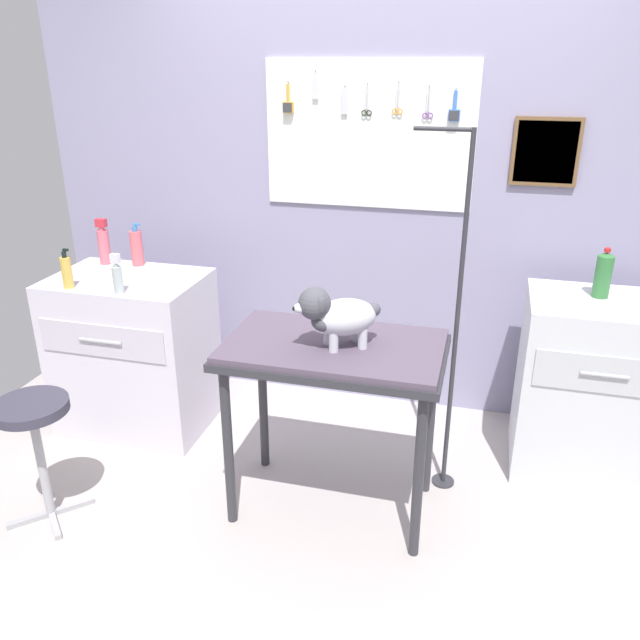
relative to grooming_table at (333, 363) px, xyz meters
name	(u,v)px	position (x,y,z in m)	size (l,w,h in m)	color
ground	(323,532)	(0.00, -0.18, -0.76)	(4.40, 4.00, 0.04)	#ABA29F
rear_wall_panel	(382,211)	(0.00, 1.10, 0.42)	(4.00, 0.11, 2.30)	#8E89A8
grooming_table	(333,363)	(0.00, 0.00, 0.00)	(0.95, 0.57, 0.84)	#2D2D33
grooming_arm	(454,336)	(0.48, 0.30, 0.05)	(0.30, 0.11, 1.70)	#2D2D33
dog	(336,315)	(0.02, -0.04, 0.24)	(0.36, 0.28, 0.27)	silver
counter_left	(134,352)	(-1.25, 0.45, -0.30)	(0.80, 0.58, 0.88)	silver
cabinet_right	(590,387)	(1.15, 0.64, -0.29)	(0.68, 0.54, 0.91)	silver
stool	(34,426)	(-1.23, -0.41, -0.26)	(0.32, 0.32, 0.59)	#9E9EA3
spray_bottle_tall	(104,244)	(-1.48, 0.64, 0.24)	(0.06, 0.06, 0.26)	#D35F6E
conditioner_bottle	(117,277)	(-1.15, 0.22, 0.22)	(0.05, 0.05, 0.20)	#ABB9B5
spray_bottle_short	(67,272)	(-1.44, 0.23, 0.22)	(0.05, 0.05, 0.21)	gold
shampoo_bottle	(137,248)	(-1.29, 0.66, 0.23)	(0.07, 0.07, 0.24)	#D75960
soda_bottle	(603,275)	(1.13, 0.70, 0.27)	(0.08, 0.08, 0.24)	#327238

